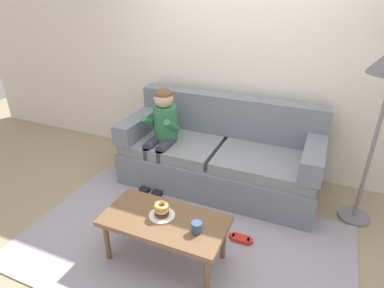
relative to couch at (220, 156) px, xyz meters
The scene contains 12 objects.
ground 0.92m from the couch, 87.82° to the right, with size 10.00×10.00×0.00m, color #9E896B.
wall_back 1.19m from the couch, 86.62° to the left, with size 8.00×0.10×2.80m, color silver.
area_rug 1.15m from the couch, 88.31° to the right, with size 2.88×1.74×0.01m, color #9993A3.
couch is the anchor object (origin of this frame).
coffee_table 1.30m from the couch, 91.31° to the right, with size 1.00×0.51×0.42m.
person_child 0.72m from the couch, 161.12° to the right, with size 0.34×0.58×1.10m.
plate 1.28m from the couch, 92.84° to the right, with size 0.21×0.21×0.01m, color white.
donut 1.28m from the couch, 92.84° to the right, with size 0.12×0.12×0.04m, color #422619.
donut_second 1.28m from the couch, 92.84° to the right, with size 0.12×0.12×0.04m, color tan.
donut_third 1.29m from the couch, 92.84° to the right, with size 0.12×0.12×0.04m, color tan.
mug 1.37m from the couch, 78.78° to the right, with size 0.08×0.08×0.09m, color #334C72.
toy_controller 1.04m from the couch, 59.76° to the right, with size 0.23×0.09×0.05m.
Camera 1 is at (0.95, -2.24, 2.12)m, focal length 30.52 mm.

